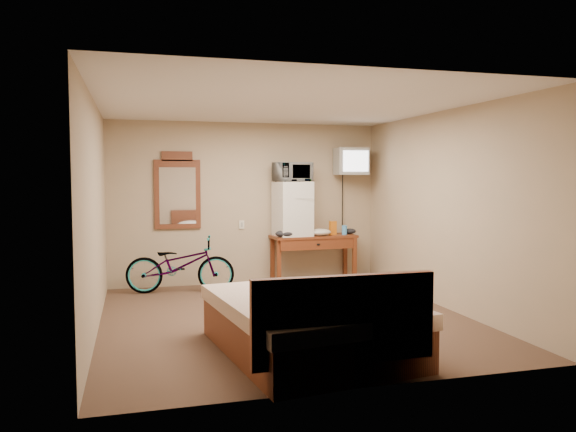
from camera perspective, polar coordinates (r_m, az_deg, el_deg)
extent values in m
plane|color=#4F3927|center=(6.74, -0.33, -10.29)|extent=(4.60, 4.60, 0.00)
plane|color=silver|center=(6.58, -0.33, 11.29)|extent=(4.60, 4.60, 0.00)
cube|color=tan|center=(8.78, -4.24, 1.29)|extent=(4.20, 0.04, 2.50)
cube|color=tan|center=(4.37, 7.55, -1.47)|extent=(4.20, 0.04, 2.50)
cube|color=tan|center=(6.33, -19.01, 0.03)|extent=(0.04, 4.60, 2.50)
cube|color=tan|center=(7.37, 15.63, 0.63)|extent=(0.04, 4.60, 2.50)
cube|color=white|center=(8.78, -4.73, -0.88)|extent=(0.08, 0.01, 0.13)
cube|color=maroon|center=(8.83, 2.59, -2.08)|extent=(1.34, 0.56, 0.04)
cube|color=maroon|center=(8.51, -0.94, -4.85)|extent=(0.06, 0.06, 0.71)
cube|color=maroon|center=(8.89, 6.77, -4.49)|extent=(0.06, 0.06, 0.71)
cube|color=maroon|center=(8.90, -1.60, -4.46)|extent=(0.06, 0.06, 0.71)
cube|color=maroon|center=(9.27, 5.81, -4.14)|extent=(0.06, 0.06, 0.71)
cube|color=maroon|center=(8.62, 3.05, -2.89)|extent=(1.21, 0.08, 0.16)
cube|color=black|center=(8.61, 3.09, -2.91)|extent=(0.05, 0.02, 0.03)
cube|color=silver|center=(8.68, 0.45, 0.74)|extent=(0.57, 0.55, 0.84)
cube|color=#9B9B96|center=(8.43, 0.92, 1.78)|extent=(0.51, 0.01, 0.00)
cylinder|color=#9B9B96|center=(8.39, -0.29, 0.28)|extent=(0.02, 0.02, 0.30)
imported|color=silver|center=(8.67, 0.46, 4.49)|extent=(0.61, 0.49, 0.30)
cube|color=#D06912|center=(8.90, 4.58, -1.21)|extent=(0.12, 0.08, 0.21)
cylinder|color=#46A0F1|center=(8.94, 5.76, -1.42)|extent=(0.08, 0.08, 0.15)
ellipsoid|color=beige|center=(8.73, 3.26, -1.66)|extent=(0.35, 0.27, 0.11)
ellipsoid|color=black|center=(8.49, -0.33, -1.81)|extent=(0.29, 0.22, 0.11)
ellipsoid|color=black|center=(9.05, 6.33, -1.54)|extent=(0.19, 0.16, 0.09)
cube|color=black|center=(9.21, 5.79, 4.87)|extent=(0.14, 0.02, 0.14)
cylinder|color=black|center=(9.17, 5.89, 4.88)|extent=(0.05, 0.30, 0.05)
cube|color=#9B9B96|center=(8.97, 6.41, 5.53)|extent=(0.52, 0.44, 0.42)
cube|color=white|center=(8.78, 6.91, 5.56)|extent=(0.40, 0.05, 0.32)
cube|color=black|center=(9.16, 5.93, 5.51)|extent=(0.30, 0.04, 0.26)
cube|color=brown|center=(8.61, -11.16, 2.18)|extent=(0.68, 0.04, 1.04)
cube|color=brown|center=(8.61, -11.21, 5.98)|extent=(0.46, 0.04, 0.15)
cube|color=white|center=(8.59, -11.15, 2.04)|extent=(0.54, 0.01, 0.85)
imported|color=black|center=(8.22, -10.90, -4.88)|extent=(1.61, 0.78, 0.81)
cube|color=brown|center=(5.45, 2.02, -11.59)|extent=(1.76, 2.18, 0.40)
cube|color=#F3E5BC|center=(5.39, 2.03, -9.03)|extent=(1.80, 2.23, 0.14)
cube|color=brown|center=(4.48, 5.78, -10.41)|extent=(1.50, 0.08, 0.70)
ellipsoid|color=silver|center=(4.65, 0.29, -9.47)|extent=(0.57, 0.35, 0.20)
ellipsoid|color=silver|center=(4.88, 8.33, -8.86)|extent=(0.57, 0.35, 0.20)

